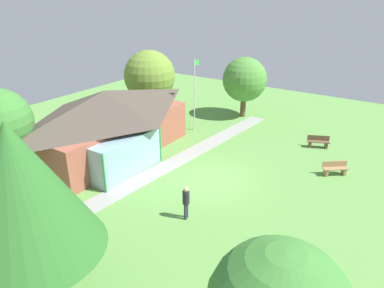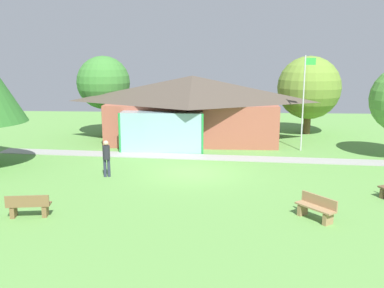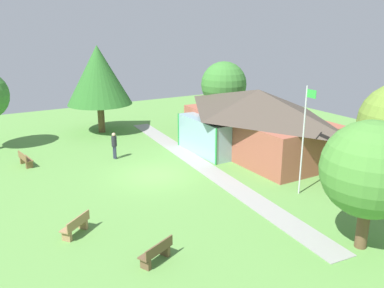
% 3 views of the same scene
% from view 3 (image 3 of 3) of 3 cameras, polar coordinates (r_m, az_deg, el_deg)
% --- Properties ---
extents(ground_plane, '(44.00, 44.00, 0.00)m').
position_cam_3_polar(ground_plane, '(23.90, -5.17, -4.35)').
color(ground_plane, '#609947').
extents(pavilion, '(11.69, 6.99, 4.29)m').
position_cam_3_polar(pavilion, '(27.69, 8.73, 3.29)').
color(pavilion, '#A35642').
rests_on(pavilion, ground_plane).
extents(footpath, '(23.26, 3.14, 0.03)m').
position_cam_3_polar(footpath, '(25.33, 1.40, -3.01)').
color(footpath, '#999993').
rests_on(footpath, ground_plane).
extents(flagpole, '(0.64, 0.08, 5.60)m').
position_cam_3_polar(flagpole, '(21.08, 15.28, 1.06)').
color(flagpole, silver).
rests_on(flagpole, ground_plane).
extents(bench_lawn_far_right, '(1.02, 1.55, 0.84)m').
position_cam_3_polar(bench_lawn_far_right, '(15.62, -4.96, -14.81)').
color(bench_lawn_far_right, brown).
rests_on(bench_lawn_far_right, ground_plane).
extents(bench_front_left, '(1.55, 0.66, 0.84)m').
position_cam_3_polar(bench_front_left, '(27.21, -22.19, -2.03)').
color(bench_front_left, brown).
rests_on(bench_front_left, ground_plane).
extents(bench_front_right, '(1.28, 1.45, 0.84)m').
position_cam_3_polar(bench_front_right, '(18.01, -15.85, -10.91)').
color(bench_front_right, '#9E7A51').
rests_on(bench_front_right, ground_plane).
extents(visitor_strolling_lawn, '(0.34, 0.34, 1.74)m').
position_cam_3_polar(visitor_strolling_lawn, '(26.78, -10.77, 0.05)').
color(visitor_strolling_lawn, '#2D3347').
rests_on(visitor_strolling_lawn, ground_plane).
extents(tree_behind_pavilion_left, '(3.64, 3.64, 5.54)m').
position_cam_3_polar(tree_behind_pavilion_left, '(33.28, 4.45, 8.24)').
color(tree_behind_pavilion_left, brown).
rests_on(tree_behind_pavilion_left, ground_plane).
extents(tree_west_hedge, '(5.05, 5.05, 6.84)m').
position_cam_3_polar(tree_west_hedge, '(33.02, -12.89, 9.31)').
color(tree_west_hedge, brown).
rests_on(tree_west_hedge, ground_plane).
extents(tree_east_hedge, '(3.72, 3.72, 5.12)m').
position_cam_3_polar(tree_east_hedge, '(16.69, 23.55, -3.31)').
color(tree_east_hedge, brown).
rests_on(tree_east_hedge, ground_plane).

